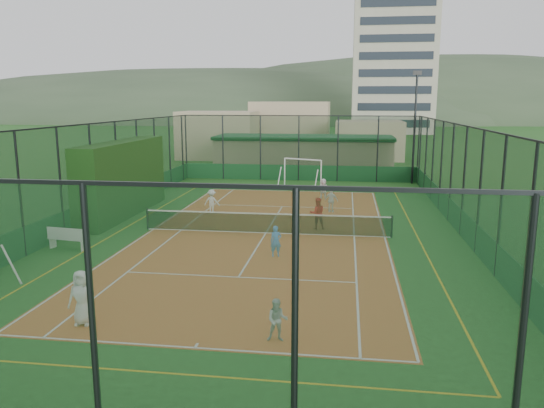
{
  "coord_description": "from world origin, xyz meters",
  "views": [
    {
      "loc": [
        3.64,
        -23.89,
        6.13
      ],
      "look_at": [
        0.15,
        1.07,
        1.2
      ],
      "focal_mm": 35.0,
      "sensor_mm": 36.0,
      "label": 1
    }
  ],
  "objects": [
    {
      "name": "ground",
      "position": [
        0.0,
        0.0,
        0.0
      ],
      "size": [
        300.0,
        300.0,
        0.0
      ],
      "primitive_type": "plane",
      "color": "#234D1A",
      "rests_on": "ground"
    },
    {
      "name": "court_slab",
      "position": [
        0.0,
        0.0,
        0.01
      ],
      "size": [
        11.17,
        23.97,
        0.01
      ],
      "primitive_type": "cube",
      "color": "#C15E2B",
      "rests_on": "ground"
    },
    {
      "name": "tennis_net",
      "position": [
        0.0,
        0.0,
        0.53
      ],
      "size": [
        11.67,
        0.12,
        1.06
      ],
      "primitive_type": null,
      "color": "black",
      "rests_on": "ground"
    },
    {
      "name": "perimeter_fence",
      "position": [
        0.0,
        0.0,
        2.5
      ],
      "size": [
        18.12,
        34.12,
        5.0
      ],
      "primitive_type": null,
      "color": "#113419",
      "rests_on": "ground"
    },
    {
      "name": "floodlight_ne",
      "position": [
        8.6,
        16.6,
        4.12
      ],
      "size": [
        0.6,
        0.26,
        8.25
      ],
      "primitive_type": null,
      "color": "black",
      "rests_on": "ground"
    },
    {
      "name": "clubhouse",
      "position": [
        0.0,
        22.0,
        1.57
      ],
      "size": [
        15.2,
        7.2,
        3.15
      ],
      "primitive_type": null,
      "color": "tan",
      "rests_on": "ground"
    },
    {
      "name": "apartment_tower",
      "position": [
        12.0,
        82.0,
        15.0
      ],
      "size": [
        15.0,
        12.0,
        30.0
      ],
      "primitive_type": "cube",
      "color": "beige",
      "rests_on": "ground"
    },
    {
      "name": "distant_hills",
      "position": [
        0.0,
        150.0,
        0.0
      ],
      "size": [
        200.0,
        60.0,
        24.0
      ],
      "primitive_type": null,
      "color": "#384C33",
      "rests_on": "ground"
    },
    {
      "name": "hedge_left",
      "position": [
        -8.3,
        3.13,
        1.99
      ],
      "size": [
        1.37,
        9.11,
        3.99
      ],
      "primitive_type": "cube",
      "color": "black",
      "rests_on": "ground"
    },
    {
      "name": "white_bench",
      "position": [
        -7.8,
        -3.82,
        0.49
      ],
      "size": [
        1.79,
        0.72,
        0.98
      ],
      "primitive_type": null,
      "rotation": [
        0.0,
        0.0,
        -0.14
      ],
      "color": "white",
      "rests_on": "ground"
    },
    {
      "name": "futsal_goal_far",
      "position": [
        0.55,
        14.08,
        0.98
      ],
      "size": [
        3.16,
        1.97,
        1.97
      ],
      "primitive_type": null,
      "rotation": [
        0.0,
        0.0,
        -0.39
      ],
      "color": "white",
      "rests_on": "ground"
    },
    {
      "name": "child_near_left",
      "position": [
        -3.48,
        -10.9,
        0.78
      ],
      "size": [
        0.79,
        0.55,
        1.55
      ],
      "primitive_type": "imported",
      "rotation": [
        0.0,
        0.0,
        0.07
      ],
      "color": "white",
      "rests_on": "court_slab"
    },
    {
      "name": "child_near_mid",
      "position": [
        0.96,
        -3.65,
        0.63
      ],
      "size": [
        0.51,
        0.4,
        1.24
      ],
      "primitive_type": "imported",
      "rotation": [
        0.0,
        0.0,
        0.27
      ],
      "color": "#4B85D6",
      "rests_on": "court_slab"
    },
    {
      "name": "child_near_right",
      "position": [
        2.0,
        -11.19,
        0.58
      ],
      "size": [
        0.59,
        0.48,
        1.14
      ],
      "primitive_type": "imported",
      "rotation": [
        0.0,
        0.0,
        0.09
      ],
      "color": "silver",
      "rests_on": "court_slab"
    },
    {
      "name": "child_far_left",
      "position": [
        -3.6,
        3.93,
        0.68
      ],
      "size": [
        0.89,
        0.55,
        1.34
      ],
      "primitive_type": "imported",
      "rotation": [
        0.0,
        0.0,
        3.09
      ],
      "color": "white",
      "rests_on": "court_slab"
    },
    {
      "name": "child_far_right",
      "position": [
        2.9,
        5.25,
        0.67
      ],
      "size": [
        0.84,
        0.56,
        1.32
      ],
      "primitive_type": "imported",
      "rotation": [
        0.0,
        0.0,
        2.81
      ],
      "color": "white",
      "rests_on": "court_slab"
    },
    {
      "name": "child_far_back",
      "position": [
        2.27,
        9.36,
        0.65
      ],
      "size": [
        1.24,
        0.55,
        1.29
      ],
      "primitive_type": "imported",
      "rotation": [
        0.0,
        0.0,
        3.29
      ],
      "color": "white",
      "rests_on": "court_slab"
    },
    {
      "name": "coach",
      "position": [
        2.34,
        1.2,
        0.78
      ],
      "size": [
        0.86,
        0.74,
        1.53
      ],
      "primitive_type": "imported",
      "rotation": [
        0.0,
        0.0,
        3.38
      ],
      "color": "red",
      "rests_on": "court_slab"
    },
    {
      "name": "tennis_balls",
      "position": [
        0.78,
        1.35,
        0.04
      ],
      "size": [
        5.93,
        1.51,
        0.07
      ],
      "color": "#CCE033",
      "rests_on": "court_slab"
    }
  ]
}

